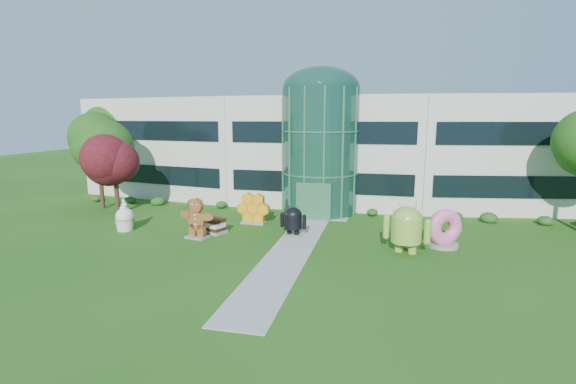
% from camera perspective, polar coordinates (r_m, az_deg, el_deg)
% --- Properties ---
extents(ground, '(140.00, 140.00, 0.00)m').
position_cam_1_polar(ground, '(22.84, -0.39, -9.18)').
color(ground, '#215114').
rests_on(ground, ground).
extents(building, '(46.00, 15.00, 9.30)m').
position_cam_1_polar(building, '(39.38, 5.77, 5.88)').
color(building, beige).
rests_on(building, ground).
extents(atrium, '(6.00, 6.00, 9.80)m').
position_cam_1_polar(atrium, '(33.44, 4.43, 5.57)').
color(atrium, '#194738').
rests_on(atrium, ground).
extents(walkway, '(2.40, 20.00, 0.04)m').
position_cam_1_polar(walkway, '(24.68, 0.70, -7.63)').
color(walkway, '#9E9E93').
rests_on(walkway, ground).
extents(tree_red, '(4.00, 4.00, 6.00)m').
position_cam_1_polar(tree_red, '(35.39, -22.52, 1.98)').
color(tree_red, '#3F0C14').
rests_on(tree_red, ground).
extents(trees_backdrop, '(52.00, 8.00, 8.40)m').
position_cam_1_polar(trees_backdrop, '(34.48, 4.67, 4.54)').
color(trees_backdrop, '#264E13').
rests_on(trees_backdrop, ground).
extents(android_green, '(3.17, 2.53, 3.13)m').
position_cam_1_polar(android_green, '(24.40, 15.91, -4.46)').
color(android_green, '#89B53A').
rests_on(android_green, ground).
extents(android_black, '(2.08, 1.58, 2.14)m').
position_cam_1_polar(android_black, '(27.12, 0.70, -3.68)').
color(android_black, black).
rests_on(android_black, ground).
extents(donut, '(2.47, 2.06, 2.33)m').
position_cam_1_polar(donut, '(26.30, 20.53, -4.58)').
color(donut, '#ED5AA8').
rests_on(donut, ground).
extents(gingerbread, '(2.97, 1.67, 2.59)m').
position_cam_1_polar(gingerbread, '(27.02, -12.36, -3.49)').
color(gingerbread, brown).
rests_on(gingerbread, ground).
extents(ice_cream_sandwich, '(2.49, 1.89, 0.99)m').
position_cam_1_polar(ice_cream_sandwich, '(28.37, -10.58, -4.43)').
color(ice_cream_sandwich, black).
rests_on(ice_cream_sandwich, ground).
extents(honeycomb, '(2.64, 1.10, 2.03)m').
position_cam_1_polar(honeycomb, '(30.06, -4.75, -2.45)').
color(honeycomb, '#FFA319').
rests_on(honeycomb, ground).
extents(froyo, '(1.50, 1.50, 2.21)m').
position_cam_1_polar(froyo, '(30.24, -21.48, -2.88)').
color(froyo, white).
rests_on(froyo, ground).
extents(cupcake, '(1.52, 1.52, 1.56)m').
position_cam_1_polar(cupcake, '(30.37, -21.40, -3.45)').
color(cupcake, white).
rests_on(cupcake, ground).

